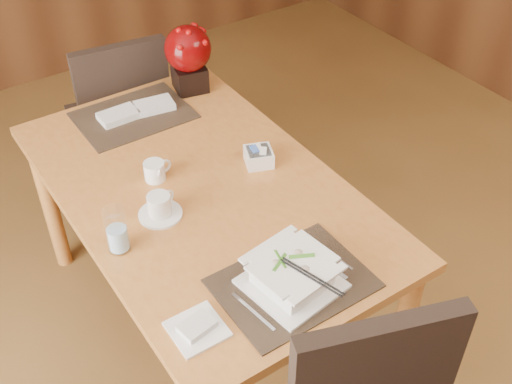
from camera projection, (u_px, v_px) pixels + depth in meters
dining_table at (203, 207)px, 2.34m from camera, size 0.90×1.50×0.75m
placemat_near at (293, 283)px, 1.93m from camera, size 0.45×0.33×0.01m
placemat_far at (134, 115)px, 2.63m from camera, size 0.45×0.33×0.01m
soup_setting at (292, 275)px, 1.89m from camera, size 0.29×0.29×0.10m
coffee_cup at (160, 207)px, 2.14m from camera, size 0.15×0.15×0.08m
water_glass at (116, 230)px, 1.99m from camera, size 0.07×0.07×0.16m
creamer_jug at (155, 171)px, 2.29m from camera, size 0.10×0.10×0.07m
sugar_caddy at (259, 157)px, 2.36m from camera, size 0.13×0.13×0.06m
berry_decor at (188, 55)px, 2.68m from camera, size 0.20×0.20×0.29m
napkins_far at (139, 110)px, 2.63m from camera, size 0.32×0.14×0.03m
bread_plate at (197, 329)px, 1.79m from camera, size 0.15×0.15×0.01m
far_chair at (122, 114)px, 3.04m from camera, size 0.49×0.50×0.94m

